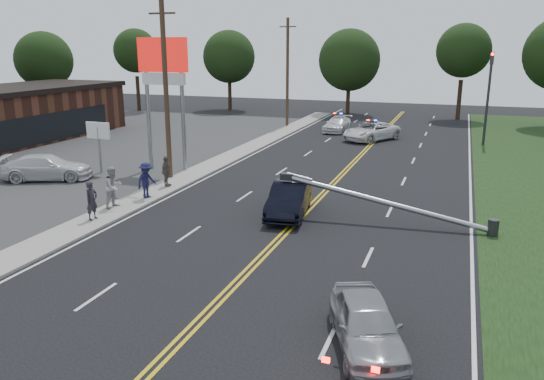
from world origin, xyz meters
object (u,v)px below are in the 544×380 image
at_px(fallen_streetlight, 396,205).
at_px(emergency_b, 337,124).
at_px(small_sign, 98,135).
at_px(utility_pole_far, 287,73).
at_px(bystander_a, 92,201).
at_px(bystander_d, 166,171).
at_px(crashed_sedan, 289,199).
at_px(emergency_a, 371,131).
at_px(bystander_b, 114,187).
at_px(bystander_c, 146,180).
at_px(utility_pole_mid, 166,91).
at_px(traffic_signal, 489,90).
at_px(waiting_sedan, 367,324).
at_px(pylon_sign, 163,72).
at_px(parked_car, 47,167).

bearing_deg(fallen_streetlight, emergency_b, 108.31).
relative_size(small_sign, utility_pole_far, 0.31).
height_order(bystander_a, bystander_d, bystander_a).
relative_size(small_sign, bystander_d, 1.86).
bearing_deg(utility_pole_far, crashed_sedan, -71.77).
bearing_deg(crashed_sedan, emergency_a, 81.00).
bearing_deg(bystander_b, crashed_sedan, -66.94).
bearing_deg(bystander_a, emergency_b, -3.66).
bearing_deg(emergency_a, bystander_d, -83.21).
height_order(utility_pole_far, bystander_c, utility_pole_far).
distance_m(utility_pole_mid, bystander_b, 7.32).
height_order(utility_pole_mid, bystander_a, utility_pole_mid).
height_order(traffic_signal, emergency_a, traffic_signal).
height_order(traffic_signal, waiting_sedan, traffic_signal).
bearing_deg(pylon_sign, parked_car, -139.63).
bearing_deg(pylon_sign, bystander_d, -60.68).
bearing_deg(pylon_sign, bystander_c, -68.68).
relative_size(fallen_streetlight, bystander_c, 5.19).
distance_m(small_sign, parked_car, 3.50).
bearing_deg(small_sign, parked_car, -125.79).
height_order(utility_pole_mid, parked_car, utility_pole_mid).
bearing_deg(utility_pole_mid, crashed_sedan, -25.61).
xyz_separation_m(waiting_sedan, emergency_b, (-8.63, 34.68, -0.01)).
distance_m(utility_pole_far, waiting_sedan, 38.85).
bearing_deg(pylon_sign, waiting_sedan, -46.60).
bearing_deg(emergency_b, utility_pole_mid, -101.03).
bearing_deg(crashed_sedan, pylon_sign, 139.92).
height_order(traffic_signal, bystander_c, traffic_signal).
xyz_separation_m(pylon_sign, crashed_sedan, (9.90, -6.12, -5.25)).
relative_size(traffic_signal, utility_pole_mid, 0.70).
height_order(pylon_sign, emergency_b, pylon_sign).
distance_m(bystander_b, bystander_d, 4.22).
relative_size(small_sign, bystander_a, 1.80).
distance_m(parked_car, bystander_b, 8.04).
bearing_deg(bystander_d, small_sign, 63.80).
xyz_separation_m(parked_car, bystander_a, (7.40, -5.48, 0.25)).
xyz_separation_m(traffic_signal, parked_car, (-24.12, -20.52, -3.48)).
xyz_separation_m(small_sign, crashed_sedan, (13.40, -4.12, -1.59)).
distance_m(waiting_sedan, bystander_d, 17.74).
bearing_deg(bystander_d, traffic_signal, -47.45).
xyz_separation_m(crashed_sedan, bystander_c, (-7.47, -0.10, 0.28)).
height_order(small_sign, bystander_c, small_sign).
bearing_deg(utility_pole_mid, bystander_b, -84.71).
bearing_deg(bystander_c, traffic_signal, -24.34).
height_order(utility_pole_mid, bystander_d, utility_pole_mid).
distance_m(utility_pole_far, bystander_d, 24.29).
xyz_separation_m(crashed_sedan, bystander_a, (-7.82, -3.88, 0.24)).
xyz_separation_m(crashed_sedan, bystander_b, (-8.04, -2.00, 0.36)).
bearing_deg(utility_pole_far, emergency_b, -14.47).
xyz_separation_m(utility_pole_mid, bystander_d, (0.90, -1.91, -4.13)).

